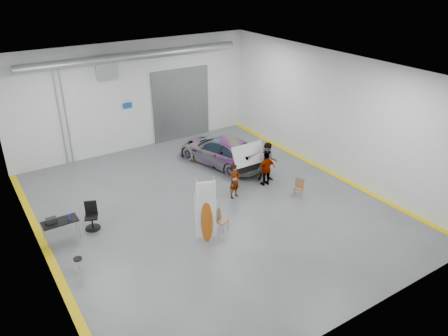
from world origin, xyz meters
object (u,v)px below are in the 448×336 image
person_a (235,181)px  shop_stool (79,266)px  office_chair (91,217)px  person_c (266,169)px  person_b (268,162)px  folding_chair_near (221,225)px  work_table (58,222)px  surfboard_display (208,215)px  sedan_car (221,151)px  folding_chair_far (298,192)px

person_a → shop_stool: bearing=175.1°
person_a → office_chair: size_ratio=1.43×
person_c → office_chair: bearing=-2.9°
person_b → folding_chair_near: bearing=-120.6°
work_table → person_b: bearing=-1.9°
office_chair → shop_stool: bearing=-94.5°
person_a → folding_chair_near: person_a is taller
person_a → surfboard_display: bearing=-156.9°
surfboard_display → office_chair: surfboard_display is taller
shop_stool → office_chair: office_chair is taller
person_a → sedan_car: bearing=50.3°
shop_stool → sedan_car: bearing=28.7°
person_b → person_c: bearing=-108.9°
person_b → person_c: person_b is taller
folding_chair_far → shop_stool: bearing=-124.2°
folding_chair_near → shop_stool: bearing=150.0°
person_a → office_chair: (-6.26, 1.01, -0.32)m
person_c → shop_stool: 9.62m
surfboard_display → person_b: bearing=50.0°
person_c → shop_stool: person_c is taller
shop_stool → person_c: bearing=10.3°
person_c → office_chair: 8.26m
sedan_car → work_table: bearing=0.8°
person_c → work_table: (-9.50, 0.66, -0.00)m
sedan_car → work_table: size_ratio=3.84×
person_c → folding_chair_far: 1.90m
person_a → person_b: person_b is taller
surfboard_display → office_chair: (-3.56, 3.25, -0.59)m
person_a → shop_stool: (-7.51, -1.53, -0.51)m
person_c → office_chair: size_ratio=1.46×
sedan_car → office_chair: bearing=2.2°
surfboard_display → shop_stool: bearing=-167.2°
sedan_car → shop_stool: sedan_car is taller
person_a → office_chair: person_a is taller
person_b → surfboard_display: surfboard_display is taller
person_b → work_table: bearing=-152.8°
work_table → sedan_car: bearing=15.6°
person_b → surfboard_display: 5.73m
person_b → sedan_car: bearing=136.1°
sedan_car → office_chair: (-7.71, -2.36, -0.24)m
person_a → folding_chair_near: bearing=-151.2°
person_a → folding_chair_near: size_ratio=1.79×
folding_chair_far → person_b: bearing=149.8°
folding_chair_far → work_table: (-10.01, 2.40, 0.57)m
person_a → folding_chair_far: (2.46, -1.55, -0.55)m
folding_chair_far → shop_stool: 9.96m
sedan_car → person_a: (-1.45, -3.37, 0.08)m
shop_stool → office_chair: (1.25, 2.53, 0.19)m
person_c → shop_stool: (-9.45, -1.72, -0.53)m
work_table → surfboard_display: bearing=-32.5°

